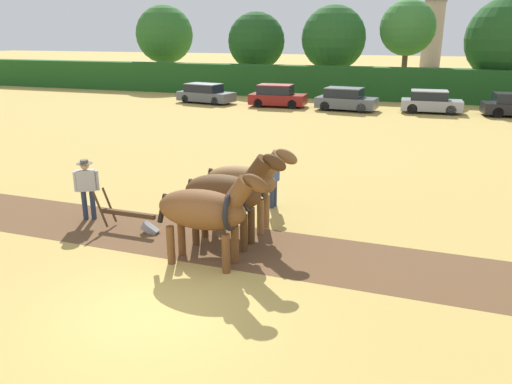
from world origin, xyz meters
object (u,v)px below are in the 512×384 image
tree_center_left (334,38)px  draft_horse_trail_left (245,182)px  farmer_beside_team (273,177)px  parked_car_far_left (205,94)px  parked_car_center (431,102)px  tree_far_left (165,35)px  parked_car_center_left (346,100)px  tree_center_right (508,39)px  plow (133,219)px  farmer_at_plow (87,185)px  tree_center (408,28)px  draft_horse_lead_right (227,193)px  draft_horse_lead_left (206,210)px  tree_left (256,41)px  parked_car_left (277,96)px

tree_center_left → draft_horse_trail_left: size_ratio=2.76×
farmer_beside_team → parked_car_far_left: farmer_beside_team is taller
parked_car_center → tree_far_left: bearing=155.4°
farmer_beside_team → parked_car_center_left: size_ratio=0.39×
farmer_beside_team → tree_center_right: bearing=80.3°
plow → farmer_at_plow: bearing=169.0°
tree_center → parked_car_center: (2.37, -9.09, -4.70)m
parked_car_far_left → parked_car_center_left: parked_car_center_left is taller
tree_center_left → draft_horse_trail_left: bearing=-83.0°
tree_far_left → parked_car_center_left: bearing=-29.0°
tree_center_right → draft_horse_lead_right: bearing=-106.1°
draft_horse_lead_left → farmer_at_plow: (-4.33, 1.53, -0.29)m
farmer_beside_team → farmer_at_plow: bearing=-141.8°
farmer_beside_team → tree_left: bearing=117.8°
tree_center_right → farmer_beside_team: tree_center_right is taller
tree_center_left → plow: 33.91m
farmer_at_plow → draft_horse_trail_left: bearing=69.2°
tree_center_left → draft_horse_trail_left: 32.89m
tree_center_right → parked_car_center: size_ratio=1.97×
tree_left → parked_car_left: size_ratio=1.71×
tree_far_left → parked_car_center_left: size_ratio=1.85×
draft_horse_lead_right → farmer_beside_team: draft_horse_lead_right is taller
tree_far_left → parked_car_far_left: (9.08, -10.54, -4.21)m
tree_center_left → parked_car_center: 13.12m
draft_horse_lead_right → parked_car_center: draft_horse_lead_right is taller
draft_horse_trail_left → parked_car_center_left: draft_horse_trail_left is taller
parked_car_left → draft_horse_lead_right: bearing=-78.8°
tree_center_right → parked_car_far_left: size_ratio=1.69×
parked_car_far_left → parked_car_left: 5.66m
parked_car_center_left → draft_horse_lead_left: bearing=-82.0°
tree_far_left → farmer_beside_team: 37.96m
draft_horse_lead_right → draft_horse_trail_left: bearing=90.2°
draft_horse_lead_left → draft_horse_trail_left: 2.34m
tree_center_left → parked_car_far_left: bearing=-128.2°
tree_far_left → plow: tree_far_left is taller
parked_car_center_left → parked_car_center: bearing=13.2°
tree_center → tree_left: bearing=178.8°
tree_far_left → tree_left: size_ratio=1.11×
tree_far_left → parked_car_left: tree_far_left is taller
tree_center_right → parked_car_far_left: tree_center_right is taller
tree_left → farmer_at_plow: size_ratio=4.01×
draft_horse_lead_right → plow: size_ratio=1.51×
tree_center_right → parked_car_center_left: 14.12m
draft_horse_lead_right → farmer_at_plow: (-4.35, 0.36, -0.34)m
tree_center_right → farmer_at_plow: size_ratio=4.46×
plow → draft_horse_lead_left: bearing=-23.3°
parked_car_center_left → parked_car_far_left: bearing=-176.3°
tree_left → parked_car_left: tree_left is taller
parked_car_left → parked_car_far_left: bearing=176.0°
tree_center_left → parked_car_left: 10.75m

